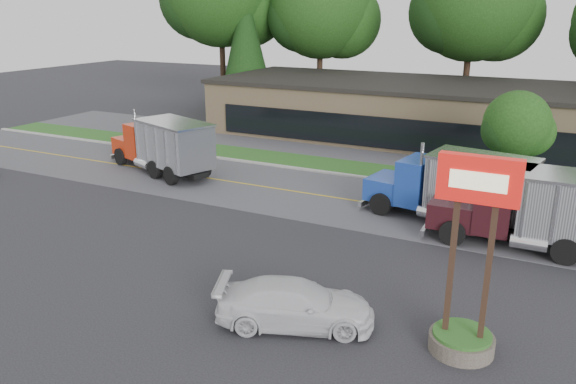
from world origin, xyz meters
name	(u,v)px	position (x,y,z in m)	size (l,w,h in m)	color
ground	(212,253)	(0.00, 0.00, 0.00)	(140.00, 140.00, 0.00)	#34343A
road	(304,193)	(0.00, 9.00, 0.00)	(60.00, 8.00, 0.02)	slate
center_line	(304,193)	(0.00, 9.00, 0.00)	(60.00, 0.12, 0.01)	gold
curb	(333,174)	(0.00, 13.20, 0.00)	(60.00, 0.30, 0.12)	#9E9E99
grass_verge	(343,167)	(0.00, 15.00, 0.00)	(60.00, 3.40, 0.03)	#286422
far_parking	(369,150)	(0.00, 20.00, 0.00)	(60.00, 7.00, 0.02)	slate
strip_mall	(419,112)	(2.00, 26.00, 2.00)	(32.00, 12.00, 4.00)	tan
bilo_sign	(467,289)	(10.50, -2.50, 2.02)	(2.20, 1.90, 5.95)	#6B6054
tree_far_b	(323,12)	(-9.84, 34.12, 9.40)	(10.33, 9.72, 14.73)	#382619
tree_far_c	(475,6)	(4.17, 34.13, 9.91)	(10.88, 10.24, 15.52)	#382619
evergreen_left	(246,42)	(-16.00, 30.00, 6.64)	(5.32, 5.32, 12.08)	#382619
tree_verge	(518,127)	(10.06, 15.05, 3.50)	(3.86, 3.63, 5.50)	#382619
dump_truck_red	(164,144)	(-9.35, 8.84, 1.81)	(8.74, 5.20, 3.36)	black
dump_truck_blue	(457,186)	(8.26, 8.14, 1.80)	(8.02, 3.82, 3.36)	black
dump_truck_maroon	(553,210)	(12.40, 6.50, 1.81)	(8.84, 2.72, 3.36)	black
rally_car	(295,304)	(5.46, -3.39, 0.73)	(2.05, 5.03, 1.46)	silver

